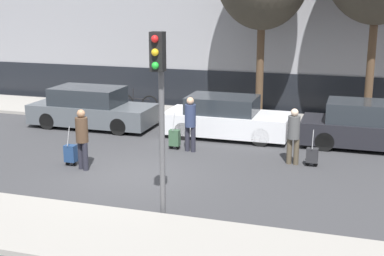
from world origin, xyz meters
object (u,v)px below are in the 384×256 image
(trolley_center, at_px, (175,138))
(pedestrian_right, at_px, (294,133))
(trolley_right, at_px, (312,155))
(traffic_light, at_px, (160,88))
(parked_bicycle, at_px, (138,103))
(trolley_left, at_px, (71,153))
(pedestrian_center, at_px, (190,121))
(pedestrian_left, at_px, (82,136))
(parked_car_2, at_px, (368,127))
(parked_car_1, at_px, (226,118))
(parked_car_0, at_px, (92,109))

(trolley_center, xyz_separation_m, pedestrian_right, (3.73, -0.43, 0.55))
(trolley_center, height_order, trolley_right, trolley_center)
(traffic_light, xyz_separation_m, parked_bicycle, (-4.47, 9.18, -2.35))
(trolley_left, xyz_separation_m, pedestrian_center, (2.80, 2.38, 0.61))
(pedestrian_left, bearing_deg, trolley_center, 78.95)
(pedestrian_left, height_order, traffic_light, traffic_light)
(pedestrian_right, bearing_deg, pedestrian_center, -2.96)
(traffic_light, bearing_deg, trolley_right, 58.06)
(parked_car_2, distance_m, pedestrian_center, 5.61)
(trolley_left, bearing_deg, pedestrian_right, 18.72)
(parked_car_1, relative_size, trolley_left, 3.69)
(pedestrian_right, distance_m, trolley_right, 0.81)
(parked_car_1, xyz_separation_m, traffic_light, (0.28, -6.97, 2.18))
(pedestrian_left, relative_size, pedestrian_center, 1.00)
(parked_bicycle, bearing_deg, trolley_center, -54.00)
(parked_car_2, relative_size, traffic_light, 1.04)
(pedestrian_center, height_order, pedestrian_right, pedestrian_center)
(parked_car_0, relative_size, trolley_left, 3.96)
(parked_car_2, xyz_separation_m, pedestrian_center, (-5.20, -2.08, 0.29))
(parked_car_1, distance_m, trolley_left, 5.59)
(pedestrian_left, bearing_deg, parked_car_1, 80.01)
(pedestrian_center, bearing_deg, pedestrian_right, 2.46)
(trolley_left, height_order, traffic_light, traffic_light)
(parked_car_2, bearing_deg, traffic_light, -121.55)
(trolley_left, distance_m, pedestrian_center, 3.72)
(trolley_left, bearing_deg, parked_bicycle, 96.63)
(trolley_center, bearing_deg, pedestrian_center, -8.68)
(pedestrian_left, xyz_separation_m, trolley_center, (1.75, 2.67, -0.60))
(pedestrian_center, xyz_separation_m, trolley_center, (-0.54, 0.08, -0.60))
(pedestrian_left, height_order, pedestrian_center, pedestrian_left)
(pedestrian_left, xyz_separation_m, traffic_light, (3.19, -2.34, 1.87))
(pedestrian_left, xyz_separation_m, trolley_left, (-0.51, 0.21, -0.61))
(trolley_center, xyz_separation_m, parked_bicycle, (-3.03, 4.17, 0.12))
(pedestrian_left, bearing_deg, traffic_light, -14.10)
(pedestrian_left, distance_m, pedestrian_center, 3.45)
(trolley_right, bearing_deg, pedestrian_left, -159.92)
(pedestrian_center, distance_m, trolley_right, 3.81)
(parked_bicycle, bearing_deg, parked_car_0, -110.41)
(pedestrian_center, bearing_deg, pedestrian_left, -122.82)
(parked_car_1, relative_size, traffic_light, 1.05)
(parked_car_1, bearing_deg, parked_bicycle, 152.19)
(pedestrian_center, bearing_deg, parked_car_0, 164.70)
(trolley_right, height_order, traffic_light, traffic_light)
(parked_car_1, distance_m, pedestrian_center, 2.15)
(parked_car_0, xyz_separation_m, parked_car_2, (9.62, 0.11, 0.00))
(parked_car_0, height_order, parked_car_1, parked_car_0)
(parked_car_1, distance_m, parked_bicycle, 4.74)
(parked_car_1, xyz_separation_m, trolley_center, (-1.16, -1.96, -0.29))
(trolley_right, height_order, parked_bicycle, parked_bicycle)
(parked_car_1, height_order, parked_bicycle, parked_car_1)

